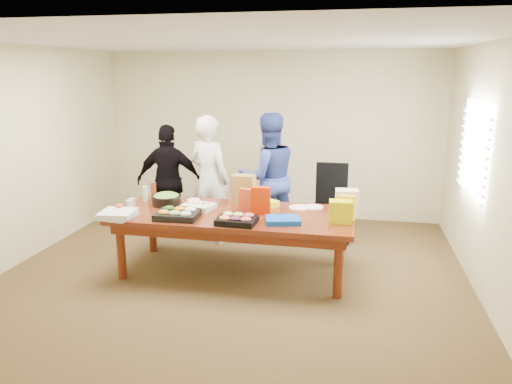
% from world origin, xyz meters
% --- Properties ---
extents(floor, '(5.50, 5.00, 0.02)m').
position_xyz_m(floor, '(0.00, 0.00, -0.01)').
color(floor, '#47301E').
rests_on(floor, ground).
extents(ceiling, '(5.50, 5.00, 0.02)m').
position_xyz_m(ceiling, '(0.00, 0.00, 2.71)').
color(ceiling, white).
rests_on(ceiling, wall_back).
extents(wall_back, '(5.50, 0.04, 2.70)m').
position_xyz_m(wall_back, '(0.00, 2.50, 1.35)').
color(wall_back, beige).
rests_on(wall_back, floor).
extents(wall_front, '(5.50, 0.04, 2.70)m').
position_xyz_m(wall_front, '(0.00, -2.50, 1.35)').
color(wall_front, beige).
rests_on(wall_front, floor).
extents(wall_left, '(0.04, 5.00, 2.70)m').
position_xyz_m(wall_left, '(-2.75, 0.00, 1.35)').
color(wall_left, beige).
rests_on(wall_left, floor).
extents(wall_right, '(0.04, 5.00, 2.70)m').
position_xyz_m(wall_right, '(2.75, 0.00, 1.35)').
color(wall_right, beige).
rests_on(wall_right, floor).
extents(window_panel, '(0.03, 1.40, 1.10)m').
position_xyz_m(window_panel, '(2.72, 0.60, 1.50)').
color(window_panel, white).
rests_on(window_panel, wall_right).
extents(window_blinds, '(0.04, 1.36, 1.00)m').
position_xyz_m(window_blinds, '(2.68, 0.60, 1.50)').
color(window_blinds, beige).
rests_on(window_blinds, wall_right).
extents(conference_table, '(2.80, 1.20, 0.75)m').
position_xyz_m(conference_table, '(0.00, 0.00, 0.38)').
color(conference_table, '#4C1C0F').
rests_on(conference_table, floor).
extents(office_chair, '(0.55, 0.55, 1.07)m').
position_xyz_m(office_chair, '(1.07, 1.24, 0.54)').
color(office_chair, black).
rests_on(office_chair, floor).
extents(person_center, '(0.77, 0.66, 1.80)m').
position_xyz_m(person_center, '(-0.61, 1.02, 0.90)').
color(person_center, silver).
rests_on(person_center, floor).
extents(person_right, '(1.11, 1.03, 1.83)m').
position_xyz_m(person_right, '(0.18, 1.24, 0.91)').
color(person_right, '#2D4192').
rests_on(person_right, floor).
extents(person_left, '(1.00, 0.48, 1.65)m').
position_xyz_m(person_left, '(-1.25, 1.12, 0.82)').
color(person_left, black).
rests_on(person_left, floor).
extents(veggie_tray, '(0.49, 0.39, 0.07)m').
position_xyz_m(veggie_tray, '(-0.58, -0.34, 0.79)').
color(veggie_tray, black).
rests_on(veggie_tray, conference_table).
extents(fruit_tray, '(0.44, 0.35, 0.07)m').
position_xyz_m(fruit_tray, '(0.13, -0.39, 0.78)').
color(fruit_tray, black).
rests_on(fruit_tray, conference_table).
extents(sheet_cake, '(0.41, 0.35, 0.06)m').
position_xyz_m(sheet_cake, '(-0.46, 0.07, 0.78)').
color(sheet_cake, white).
rests_on(sheet_cake, conference_table).
extents(salad_bowl, '(0.37, 0.37, 0.12)m').
position_xyz_m(salad_bowl, '(-0.92, 0.17, 0.81)').
color(salad_bowl, black).
rests_on(salad_bowl, conference_table).
extents(chip_bag_blue, '(0.43, 0.36, 0.06)m').
position_xyz_m(chip_bag_blue, '(0.62, -0.27, 0.78)').
color(chip_bag_blue, blue).
rests_on(chip_bag_blue, conference_table).
extents(chip_bag_red, '(0.23, 0.12, 0.32)m').
position_xyz_m(chip_bag_red, '(0.32, 0.01, 0.91)').
color(chip_bag_red, red).
rests_on(chip_bag_red, conference_table).
extents(chip_bag_yellow, '(0.20, 0.11, 0.28)m').
position_xyz_m(chip_bag_yellow, '(1.30, -0.03, 0.89)').
color(chip_bag_yellow, '#ECAA10').
rests_on(chip_bag_yellow, conference_table).
extents(chip_bag_orange, '(0.19, 0.11, 0.27)m').
position_xyz_m(chip_bag_orange, '(0.13, 0.11, 0.89)').
color(chip_bag_orange, '#C8421F').
rests_on(chip_bag_orange, conference_table).
extents(mayo_jar, '(0.11, 0.11, 0.13)m').
position_xyz_m(mayo_jar, '(0.13, 0.35, 0.82)').
color(mayo_jar, silver).
rests_on(mayo_jar, conference_table).
extents(mustard_bottle, '(0.07, 0.07, 0.18)m').
position_xyz_m(mustard_bottle, '(0.28, 0.34, 0.84)').
color(mustard_bottle, yellow).
rests_on(mustard_bottle, conference_table).
extents(dressing_bottle, '(0.08, 0.08, 0.22)m').
position_xyz_m(dressing_bottle, '(-1.19, 0.42, 0.86)').
color(dressing_bottle, maroon).
rests_on(dressing_bottle, conference_table).
extents(ranch_bottle, '(0.08, 0.08, 0.20)m').
position_xyz_m(ranch_bottle, '(-1.24, 0.27, 0.85)').
color(ranch_bottle, silver).
rests_on(ranch_bottle, conference_table).
extents(banana_bunch, '(0.27, 0.25, 0.08)m').
position_xyz_m(banana_bunch, '(0.35, 0.37, 0.79)').
color(banana_bunch, yellow).
rests_on(banana_bunch, conference_table).
extents(bread_loaf, '(0.32, 0.20, 0.12)m').
position_xyz_m(bread_loaf, '(0.09, 0.52, 0.81)').
color(bread_loaf, '#A15B2D').
rests_on(bread_loaf, conference_table).
extents(kraft_bag, '(0.29, 0.18, 0.37)m').
position_xyz_m(kraft_bag, '(0.02, 0.40, 0.94)').
color(kraft_bag, olive).
rests_on(kraft_bag, conference_table).
extents(red_cup, '(0.09, 0.09, 0.11)m').
position_xyz_m(red_cup, '(-1.30, -0.32, 0.81)').
color(red_cup, red).
rests_on(red_cup, conference_table).
extents(clear_cup_a, '(0.09, 0.09, 0.10)m').
position_xyz_m(clear_cup_a, '(-1.30, -0.08, 0.80)').
color(clear_cup_a, white).
rests_on(clear_cup_a, conference_table).
extents(clear_cup_b, '(0.08, 0.08, 0.10)m').
position_xyz_m(clear_cup_b, '(-1.30, 0.01, 0.80)').
color(clear_cup_b, silver).
rests_on(clear_cup_b, conference_table).
extents(pizza_box_lower, '(0.40, 0.40, 0.04)m').
position_xyz_m(pizza_box_lower, '(-1.27, -0.46, 0.77)').
color(pizza_box_lower, silver).
rests_on(pizza_box_lower, conference_table).
extents(pizza_box_upper, '(0.40, 0.40, 0.04)m').
position_xyz_m(pizza_box_upper, '(-1.25, -0.48, 0.81)').
color(pizza_box_upper, white).
rests_on(pizza_box_upper, pizza_box_lower).
extents(plate_a, '(0.27, 0.27, 0.01)m').
position_xyz_m(plate_a, '(0.90, 0.40, 0.76)').
color(plate_a, white).
rests_on(plate_a, conference_table).
extents(plate_b, '(0.25, 0.25, 0.02)m').
position_xyz_m(plate_b, '(0.73, 0.35, 0.76)').
color(plate_b, white).
rests_on(plate_b, conference_table).
extents(dip_bowl_a, '(0.15, 0.15, 0.06)m').
position_xyz_m(dip_bowl_a, '(0.13, 0.41, 0.78)').
color(dip_bowl_a, silver).
rests_on(dip_bowl_a, conference_table).
extents(dip_bowl_b, '(0.20, 0.20, 0.06)m').
position_xyz_m(dip_bowl_b, '(-0.59, 0.26, 0.78)').
color(dip_bowl_b, beige).
rests_on(dip_bowl_b, conference_table).
extents(grocery_bag_white, '(0.28, 0.21, 0.28)m').
position_xyz_m(grocery_bag_white, '(1.30, 0.25, 0.89)').
color(grocery_bag_white, white).
rests_on(grocery_bag_white, conference_table).
extents(grocery_bag_yellow, '(0.26, 0.19, 0.25)m').
position_xyz_m(grocery_bag_yellow, '(1.24, -0.14, 0.88)').
color(grocery_bag_yellow, '#D3D505').
rests_on(grocery_bag_yellow, conference_table).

